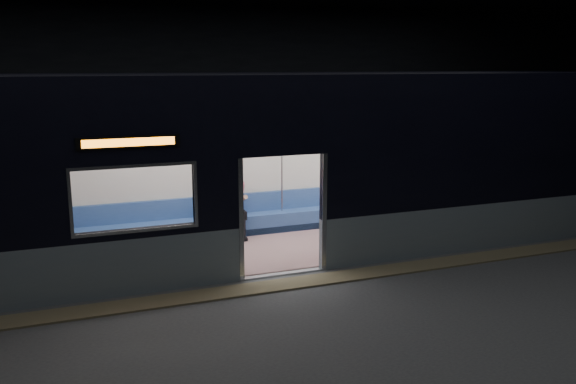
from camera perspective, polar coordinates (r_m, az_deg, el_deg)
station_floor at (r=9.57m, az=1.78°, el=-9.71°), size 24.00×14.00×0.01m
station_envelope at (r=8.90m, az=1.94°, el=12.83°), size 24.00×14.00×5.00m
tactile_strip at (r=10.04m, az=0.55°, el=-8.53°), size 22.80×0.50×0.03m
metro_car at (r=11.41m, az=-3.15°, el=3.44°), size 18.00×3.04×3.35m
passenger at (r=12.49m, az=-5.30°, el=-0.61°), size 0.43×0.74×1.44m
handbag at (r=12.28m, az=-5.06°, el=-1.44°), size 0.38×0.35×0.15m
transit_map at (r=14.46m, az=11.44°, el=3.51°), size 0.98×0.03×0.64m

